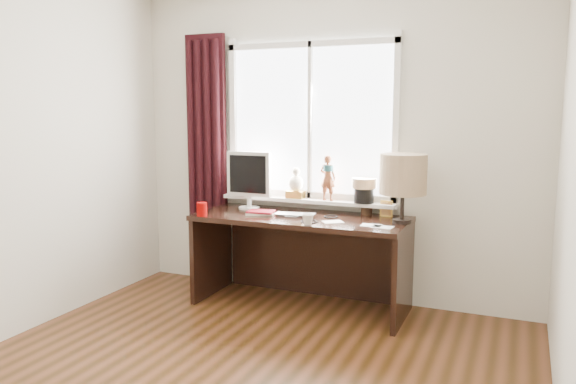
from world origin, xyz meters
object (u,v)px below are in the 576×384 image
at_px(mug, 308,219).
at_px(desk, 305,243).
at_px(monitor, 249,177).
at_px(laptop, 295,215).
at_px(table_lamp, 403,175).
at_px(red_cup, 202,209).

height_order(mug, desk, mug).
relative_size(desk, monitor, 3.47).
bearing_deg(mug, desk, 113.73).
bearing_deg(laptop, monitor, 153.53).
height_order(laptop, table_lamp, table_lamp).
distance_m(mug, table_lamp, 0.78).
distance_m(mug, red_cup, 0.91).
bearing_deg(monitor, red_cup, -114.37).
xyz_separation_m(laptop, monitor, (-0.50, 0.17, 0.27)).
distance_m(laptop, mug, 0.34).
height_order(mug, table_lamp, table_lamp).
bearing_deg(desk, monitor, 175.24).
bearing_deg(laptop, desk, 66.48).
distance_m(laptop, red_cup, 0.75).
bearing_deg(red_cup, desk, 28.33).
xyz_separation_m(mug, table_lamp, (0.63, 0.34, 0.32)).
bearing_deg(mug, monitor, 148.08).
bearing_deg(table_lamp, red_cup, -167.60).
height_order(mug, monitor, monitor).
xyz_separation_m(mug, desk, (-0.17, 0.40, -0.29)).
relative_size(laptop, table_lamp, 0.61).
xyz_separation_m(laptop, desk, (0.04, 0.12, -0.26)).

